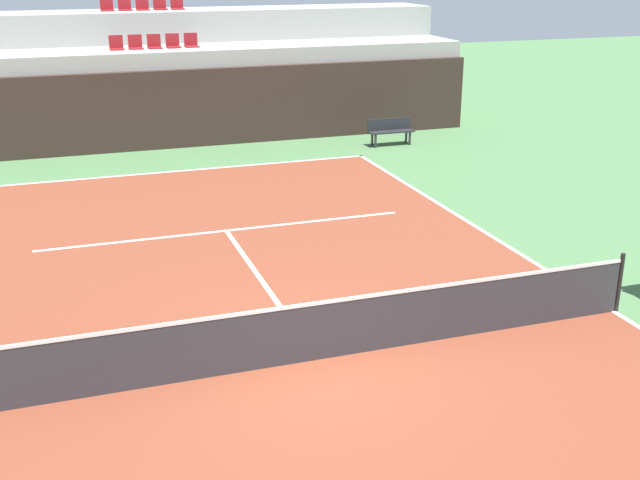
# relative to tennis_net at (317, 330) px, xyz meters

# --- Properties ---
(ground_plane) EXTENTS (80.00, 80.00, 0.00)m
(ground_plane) POSITION_rel_tennis_net_xyz_m (0.00, 0.00, -0.51)
(ground_plane) COLOR #477042
(court_surface) EXTENTS (11.00, 24.00, 0.01)m
(court_surface) POSITION_rel_tennis_net_xyz_m (0.00, 0.00, -0.50)
(court_surface) COLOR brown
(court_surface) RESTS_ON ground_plane
(baseline_far) EXTENTS (11.00, 0.10, 0.00)m
(baseline_far) POSITION_rel_tennis_net_xyz_m (0.00, 11.95, -0.50)
(baseline_far) COLOR white
(baseline_far) RESTS_ON court_surface
(sideline_right) EXTENTS (0.10, 24.00, 0.00)m
(sideline_right) POSITION_rel_tennis_net_xyz_m (5.45, 0.00, -0.50)
(sideline_right) COLOR white
(sideline_right) RESTS_ON court_surface
(service_line_far) EXTENTS (8.26, 0.10, 0.00)m
(service_line_far) POSITION_rel_tennis_net_xyz_m (0.00, 6.40, -0.50)
(service_line_far) COLOR white
(service_line_far) RESTS_ON court_surface
(centre_service_line) EXTENTS (0.10, 6.40, 0.00)m
(centre_service_line) POSITION_rel_tennis_net_xyz_m (0.00, 3.20, -0.50)
(centre_service_line) COLOR white
(centre_service_line) RESTS_ON court_surface
(back_wall) EXTENTS (20.79, 0.30, 2.45)m
(back_wall) POSITION_rel_tennis_net_xyz_m (0.00, 14.98, 0.72)
(back_wall) COLOR #33231E
(back_wall) RESTS_ON ground_plane
(stands_tier_lower) EXTENTS (20.79, 2.40, 2.97)m
(stands_tier_lower) POSITION_rel_tennis_net_xyz_m (0.00, 16.33, 0.98)
(stands_tier_lower) COLOR #9E9E99
(stands_tier_lower) RESTS_ON ground_plane
(stands_tier_upper) EXTENTS (20.79, 2.40, 4.01)m
(stands_tier_upper) POSITION_rel_tennis_net_xyz_m (0.00, 18.73, 1.50)
(stands_tier_upper) COLOR #9E9E99
(stands_tier_upper) RESTS_ON ground_plane
(seating_row_lower) EXTENTS (2.84, 0.44, 0.44)m
(seating_row_lower) POSITION_rel_tennis_net_xyz_m (0.00, 16.43, 2.59)
(seating_row_lower) COLOR maroon
(seating_row_lower) RESTS_ON stands_tier_lower
(seating_row_upper) EXTENTS (2.84, 0.44, 0.44)m
(seating_row_upper) POSITION_rel_tennis_net_xyz_m (0.00, 18.83, 3.63)
(seating_row_upper) COLOR maroon
(seating_row_upper) RESTS_ON stands_tier_upper
(tennis_net) EXTENTS (11.08, 0.08, 1.07)m
(tennis_net) POSITION_rel_tennis_net_xyz_m (0.00, 0.00, 0.00)
(tennis_net) COLOR black
(tennis_net) RESTS_ON court_surface
(player_bench) EXTENTS (1.50, 0.40, 0.85)m
(player_bench) POSITION_rel_tennis_net_xyz_m (6.92, 13.09, -0.00)
(player_bench) COLOR #232328
(player_bench) RESTS_ON ground_plane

